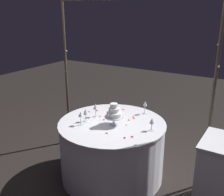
{
  "coord_description": "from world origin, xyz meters",
  "views": [
    {
      "loc": [
        1.56,
        -2.52,
        2.05
      ],
      "look_at": [
        0.0,
        0.0,
        1.05
      ],
      "focal_mm": 42.44,
      "sensor_mm": 36.0,
      "label": 1
    }
  ],
  "objects_px": {
    "decorative_arch": "(129,60)",
    "wine_glass_2": "(95,107)",
    "wine_glass_4": "(81,115)",
    "wine_glass_0": "(86,112)",
    "main_table": "(112,149)",
    "cake_knife": "(116,110)",
    "tiered_cake": "(114,113)",
    "wine_glass_3": "(145,104)",
    "wine_glass_1": "(152,121)"
  },
  "relations": [
    {
      "from": "wine_glass_3",
      "to": "main_table",
      "type": "bearing_deg",
      "value": -114.7
    },
    {
      "from": "wine_glass_2",
      "to": "wine_glass_3",
      "type": "distance_m",
      "value": 0.65
    },
    {
      "from": "decorative_arch",
      "to": "main_table",
      "type": "xyz_separation_m",
      "value": [
        -0.0,
        -0.4,
        -1.07
      ]
    },
    {
      "from": "wine_glass_1",
      "to": "wine_glass_3",
      "type": "xyz_separation_m",
      "value": [
        -0.28,
        0.42,
        0.02
      ]
    },
    {
      "from": "tiered_cake",
      "to": "cake_knife",
      "type": "height_order",
      "value": "tiered_cake"
    },
    {
      "from": "main_table",
      "to": "wine_glass_0",
      "type": "relative_size",
      "value": 7.81
    },
    {
      "from": "wine_glass_1",
      "to": "wine_glass_4",
      "type": "height_order",
      "value": "wine_glass_4"
    },
    {
      "from": "wine_glass_0",
      "to": "wine_glass_3",
      "type": "bearing_deg",
      "value": 50.39
    },
    {
      "from": "decorative_arch",
      "to": "main_table",
      "type": "relative_size",
      "value": 1.67
    },
    {
      "from": "decorative_arch",
      "to": "wine_glass_2",
      "type": "distance_m",
      "value": 0.73
    },
    {
      "from": "main_table",
      "to": "wine_glass_2",
      "type": "distance_m",
      "value": 0.57
    },
    {
      "from": "main_table",
      "to": "wine_glass_4",
      "type": "height_order",
      "value": "wine_glass_4"
    },
    {
      "from": "decorative_arch",
      "to": "wine_glass_2",
      "type": "height_order",
      "value": "decorative_arch"
    },
    {
      "from": "decorative_arch",
      "to": "wine_glass_4",
      "type": "bearing_deg",
      "value": -112.69
    },
    {
      "from": "wine_glass_1",
      "to": "main_table",
      "type": "bearing_deg",
      "value": -174.41
    },
    {
      "from": "wine_glass_2",
      "to": "cake_knife",
      "type": "xyz_separation_m",
      "value": [
        0.12,
        0.32,
        -0.13
      ]
    },
    {
      "from": "wine_glass_4",
      "to": "main_table",
      "type": "bearing_deg",
      "value": 43.2
    },
    {
      "from": "decorative_arch",
      "to": "wine_glass_1",
      "type": "distance_m",
      "value": 0.85
    },
    {
      "from": "wine_glass_3",
      "to": "wine_glass_0",
      "type": "bearing_deg",
      "value": -129.61
    },
    {
      "from": "tiered_cake",
      "to": "wine_glass_3",
      "type": "relative_size",
      "value": 1.5
    },
    {
      "from": "tiered_cake",
      "to": "wine_glass_0",
      "type": "bearing_deg",
      "value": -164.97
    },
    {
      "from": "tiered_cake",
      "to": "wine_glass_3",
      "type": "bearing_deg",
      "value": 72.84
    },
    {
      "from": "decorative_arch",
      "to": "wine_glass_4",
      "type": "xyz_separation_m",
      "value": [
        -0.28,
        -0.66,
        -0.58
      ]
    },
    {
      "from": "wine_glass_2",
      "to": "cake_knife",
      "type": "bearing_deg",
      "value": 69.47
    },
    {
      "from": "main_table",
      "to": "wine_glass_0",
      "type": "bearing_deg",
      "value": -154.01
    },
    {
      "from": "tiered_cake",
      "to": "wine_glass_2",
      "type": "relative_size",
      "value": 1.52
    },
    {
      "from": "decorative_arch",
      "to": "wine_glass_2",
      "type": "bearing_deg",
      "value": -128.18
    },
    {
      "from": "decorative_arch",
      "to": "wine_glass_2",
      "type": "xyz_separation_m",
      "value": [
        -0.28,
        -0.35,
        -0.57
      ]
    },
    {
      "from": "wine_glass_1",
      "to": "tiered_cake",
      "type": "bearing_deg",
      "value": -167.59
    },
    {
      "from": "main_table",
      "to": "wine_glass_0",
      "type": "height_order",
      "value": "wine_glass_0"
    },
    {
      "from": "wine_glass_1",
      "to": "cake_knife",
      "type": "distance_m",
      "value": 0.74
    },
    {
      "from": "wine_glass_1",
      "to": "wine_glass_2",
      "type": "xyz_separation_m",
      "value": [
        -0.78,
        -0.0,
        0.02
      ]
    },
    {
      "from": "wine_glass_0",
      "to": "wine_glass_3",
      "type": "xyz_separation_m",
      "value": [
        0.51,
        0.61,
        0.01
      ]
    },
    {
      "from": "decorative_arch",
      "to": "cake_knife",
      "type": "relative_size",
      "value": 7.72
    },
    {
      "from": "wine_glass_1",
      "to": "wine_glass_4",
      "type": "relative_size",
      "value": 0.89
    },
    {
      "from": "wine_glass_3",
      "to": "wine_glass_1",
      "type": "bearing_deg",
      "value": -56.31
    },
    {
      "from": "wine_glass_0",
      "to": "wine_glass_4",
      "type": "xyz_separation_m",
      "value": [
        0.02,
        -0.12,
        0.01
      ]
    },
    {
      "from": "tiered_cake",
      "to": "wine_glass_3",
      "type": "height_order",
      "value": "tiered_cake"
    },
    {
      "from": "wine_glass_1",
      "to": "cake_knife",
      "type": "xyz_separation_m",
      "value": [
        -0.66,
        0.32,
        -0.11
      ]
    },
    {
      "from": "wine_glass_4",
      "to": "cake_knife",
      "type": "xyz_separation_m",
      "value": [
        0.12,
        0.63,
        -0.12
      ]
    },
    {
      "from": "tiered_cake",
      "to": "wine_glass_3",
      "type": "xyz_separation_m",
      "value": [
        0.16,
        0.52,
        -0.02
      ]
    },
    {
      "from": "decorative_arch",
      "to": "wine_glass_0",
      "type": "bearing_deg",
      "value": -118.29
    },
    {
      "from": "tiered_cake",
      "to": "wine_glass_1",
      "type": "relative_size",
      "value": 1.81
    },
    {
      "from": "main_table",
      "to": "tiered_cake",
      "type": "xyz_separation_m",
      "value": [
        0.06,
        -0.05,
        0.52
      ]
    },
    {
      "from": "wine_glass_0",
      "to": "cake_knife",
      "type": "bearing_deg",
      "value": 75.27
    },
    {
      "from": "wine_glass_2",
      "to": "cake_knife",
      "type": "height_order",
      "value": "wine_glass_2"
    },
    {
      "from": "decorative_arch",
      "to": "wine_glass_4",
      "type": "distance_m",
      "value": 0.92
    },
    {
      "from": "wine_glass_1",
      "to": "cake_knife",
      "type": "bearing_deg",
      "value": 154.09
    },
    {
      "from": "cake_knife",
      "to": "tiered_cake",
      "type": "bearing_deg",
      "value": -62.86
    },
    {
      "from": "tiered_cake",
      "to": "wine_glass_4",
      "type": "relative_size",
      "value": 1.61
    }
  ]
}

